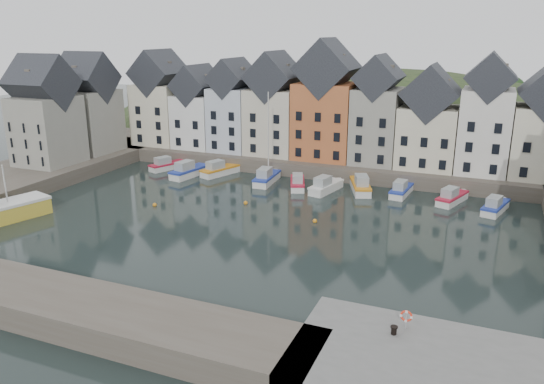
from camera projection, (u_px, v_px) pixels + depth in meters
The scene contains 21 objects.
ground at pixel (248, 230), 57.32m from camera, with size 260.00×260.00×0.00m, color black.
far_quay at pixel (328, 161), 83.56m from camera, with size 90.00×16.00×2.00m, color #50483D.
left_quay at pixel (14, 179), 73.20m from camera, with size 14.00×54.00×2.00m, color #50483D.
near_quay at pixel (442, 377), 31.30m from camera, with size 18.00×10.00×2.00m, color #60605E.
near_wall at pixel (12, 294), 41.22m from camera, with size 50.00×6.00×2.00m, color #50483D.
hillside at pixel (361, 221), 112.05m from camera, with size 153.60×70.40×64.00m.
far_terrace at pixel (346, 114), 78.33m from camera, with size 72.37×8.16×17.78m.
left_terrace at pixel (68, 112), 79.83m from camera, with size 7.65×17.00×15.69m.
mooring_buoys at pixel (236, 209), 63.45m from camera, with size 20.50×5.50×0.50m.
boat_a at pixel (167, 165), 82.17m from camera, with size 3.93×6.24×2.29m.
boat_b at pixel (189, 171), 78.15m from camera, with size 3.32×7.30×2.70m.
boat_c at pixel (219, 170), 78.98m from camera, with size 4.09×6.88×2.52m.
boat_d at pixel (266, 177), 74.68m from camera, with size 2.59×6.89×12.91m.
boat_e at pixel (297, 183), 72.51m from camera, with size 3.84×6.27×2.30m.
boat_f at pixel (325, 186), 70.68m from camera, with size 3.32×6.73×2.48m.
boat_g at pixel (361, 186), 70.78m from camera, with size 4.45×7.26×2.67m.
boat_h at pixel (401, 190), 69.23m from camera, with size 2.43×6.21×2.33m.
boat_i at pixel (452, 198), 66.04m from camera, with size 3.72×6.38×2.34m.
boat_j at pixel (495, 207), 62.67m from camera, with size 3.34×6.26×2.30m.
mooring_bollard at pixel (394, 330), 33.81m from camera, with size 0.48×0.48×0.56m.
life_ring_post at pixel (406, 316), 34.33m from camera, with size 0.80×0.17×1.30m.
Camera 1 is at (22.92, -48.58, 20.57)m, focal length 35.00 mm.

